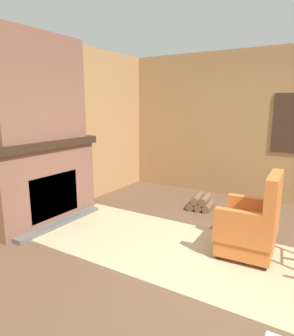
{
  "coord_description": "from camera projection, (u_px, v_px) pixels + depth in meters",
  "views": [
    {
      "loc": [
        0.89,
        -2.83,
        1.72
      ],
      "look_at": [
        -1.13,
        0.46,
        0.9
      ],
      "focal_mm": 32.0,
      "sensor_mm": 36.0,
      "label": 1
    }
  ],
  "objects": [
    {
      "name": "ground_plane",
      "position": [
        215.0,
        270.0,
        3.17
      ],
      "size": [
        14.0,
        14.0,
        0.0
      ],
      "primitive_type": "plane",
      "color": "brown"
    },
    {
      "name": "wood_panel_wall_left",
      "position": [
        33.0,
        131.0,
        4.32
      ],
      "size": [
        0.06,
        6.12,
        2.69
      ],
      "color": "#9E7247",
      "rests_on": "ground"
    },
    {
      "name": "wood_panel_wall_back",
      "position": [
        273.0,
        127.0,
        5.21
      ],
      "size": [
        6.12,
        0.09,
        2.69
      ],
      "color": "#9E7247",
      "rests_on": "ground"
    },
    {
      "name": "fireplace_hearth",
      "position": [
        47.0,
        182.0,
        4.36
      ],
      "size": [
        0.56,
        1.73,
        1.23
      ],
      "color": "brown",
      "rests_on": "ground"
    },
    {
      "name": "chimney_breast",
      "position": [
        39.0,
        88.0,
        4.09
      ],
      "size": [
        0.31,
        1.44,
        1.44
      ],
      "color": "brown",
      "rests_on": "fireplace_hearth"
    },
    {
      "name": "area_rug",
      "position": [
        184.0,
        251.0,
        3.57
      ],
      "size": [
        4.08,
        1.55,
        0.01
      ],
      "color": "tan",
      "rests_on": "ground"
    },
    {
      "name": "armchair",
      "position": [
        252.0,
        226.0,
        3.4
      ],
      "size": [
        0.65,
        0.69,
        0.99
      ],
      "rotation": [
        0.0,
        0.0,
        3.19
      ],
      "color": "#C6662D",
      "rests_on": "ground"
    },
    {
      "name": "firewood_stack",
      "position": [
        201.0,
        202.0,
        5.03
      ],
      "size": [
        0.44,
        0.48,
        0.24
      ],
      "rotation": [
        0.0,
        0.0,
        0.15
      ],
      "color": "brown",
      "rests_on": "ground"
    },
    {
      "name": "oil_lamp_vase",
      "position": [
        9.0,
        135.0,
        3.82
      ],
      "size": [
        0.09,
        0.09,
        0.31
      ],
      "color": "silver",
      "rests_on": "fireplace_hearth"
    },
    {
      "name": "storage_case",
      "position": [
        71.0,
        132.0,
        4.72
      ],
      "size": [
        0.14,
        0.28,
        0.15
      ],
      "color": "brown",
      "rests_on": "fireplace_hearth"
    },
    {
      "name": "decorative_plate_on_mantel",
      "position": [
        45.0,
        129.0,
        4.32
      ],
      "size": [
        0.07,
        0.29,
        0.29
      ],
      "color": "red",
      "rests_on": "fireplace_hearth"
    }
  ]
}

